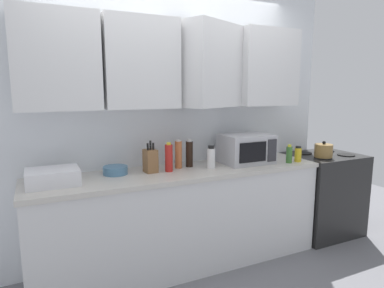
% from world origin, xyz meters
% --- Properties ---
extents(wall_back_with_cabinets, '(3.52, 0.56, 2.60)m').
position_xyz_m(wall_back_with_cabinets, '(0.00, -0.07, 1.58)').
color(wall_back_with_cabinets, white).
rests_on(wall_back_with_cabinets, ground_plane).
extents(counter_run, '(2.65, 0.63, 0.90)m').
position_xyz_m(counter_run, '(0.00, -0.30, 0.45)').
color(counter_run, silver).
rests_on(counter_run, ground_plane).
extents(stove_range, '(0.76, 0.64, 0.91)m').
position_xyz_m(stove_range, '(1.71, -0.32, 0.45)').
color(stove_range, black).
rests_on(stove_range, ground_plane).
extents(kettle, '(0.18, 0.18, 0.17)m').
position_xyz_m(kettle, '(1.54, -0.46, 0.98)').
color(kettle, olive).
rests_on(kettle, stove_range).
extents(microwave, '(0.48, 0.37, 0.28)m').
position_xyz_m(microwave, '(0.68, -0.29, 1.04)').
color(microwave, '#B7B7BC').
rests_on(microwave, counter_run).
extents(dish_rack, '(0.38, 0.30, 0.12)m').
position_xyz_m(dish_rack, '(-1.07, -0.30, 0.96)').
color(dish_rack, silver).
rests_on(dish_rack, counter_run).
extents(knife_block, '(0.11, 0.13, 0.28)m').
position_xyz_m(knife_block, '(-0.28, -0.25, 1.00)').
color(knife_block, brown).
rests_on(knife_block, counter_run).
extents(bottle_white_jar, '(0.07, 0.07, 0.21)m').
position_xyz_m(bottle_white_jar, '(0.27, -0.34, 1.00)').
color(bottle_white_jar, white).
rests_on(bottle_white_jar, counter_run).
extents(bottle_soy_dark, '(0.07, 0.07, 0.26)m').
position_xyz_m(bottle_soy_dark, '(0.11, -0.20, 1.03)').
color(bottle_soy_dark, black).
rests_on(bottle_soy_dark, counter_run).
extents(bottle_red_sauce, '(0.07, 0.07, 0.26)m').
position_xyz_m(bottle_red_sauce, '(-0.13, -0.29, 1.02)').
color(bottle_red_sauce, red).
rests_on(bottle_red_sauce, counter_run).
extents(bottle_green_oil, '(0.06, 0.06, 0.18)m').
position_xyz_m(bottle_green_oil, '(1.06, -0.48, 0.98)').
color(bottle_green_oil, '#386B2D').
rests_on(bottle_green_oil, counter_run).
extents(bottle_spice_jar, '(0.06, 0.06, 0.26)m').
position_xyz_m(bottle_spice_jar, '(-0.00, -0.21, 1.03)').
color(bottle_spice_jar, '#BC6638').
rests_on(bottle_spice_jar, counter_run).
extents(bottle_yellow_mustard, '(0.07, 0.07, 0.16)m').
position_xyz_m(bottle_yellow_mustard, '(1.18, -0.47, 0.97)').
color(bottle_yellow_mustard, gold).
rests_on(bottle_yellow_mustard, counter_run).
extents(bowl_ceramic_small, '(0.21, 0.21, 0.07)m').
position_xyz_m(bowl_ceramic_small, '(-0.57, -0.19, 0.93)').
color(bowl_ceramic_small, teal).
rests_on(bowl_ceramic_small, counter_run).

